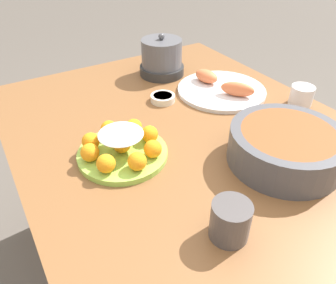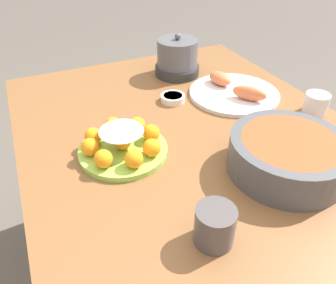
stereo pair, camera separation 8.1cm
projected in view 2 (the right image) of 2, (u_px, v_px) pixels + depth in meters
name	position (u px, v px, depth m)	size (l,w,h in m)	color
dining_table	(211.00, 179.00, 0.93)	(1.47, 0.97, 0.74)	brown
cake_plate	(122.00, 144.00, 0.87)	(0.24, 0.24, 0.08)	#99CC4C
serving_bowl	(288.00, 154.00, 0.80)	(0.29, 0.29, 0.09)	#4C4C51
sauce_bowl	(173.00, 98.00, 1.12)	(0.08, 0.08, 0.02)	silver
seafood_platter	(234.00, 92.00, 1.15)	(0.31, 0.31, 0.06)	silver
cup_near	(215.00, 226.00, 0.63)	(0.08, 0.08, 0.08)	#4C4747
cup_far	(316.00, 103.00, 1.05)	(0.08, 0.08, 0.07)	white
warming_pot	(177.00, 58.00, 1.27)	(0.17, 0.17, 0.16)	#2D2D2D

